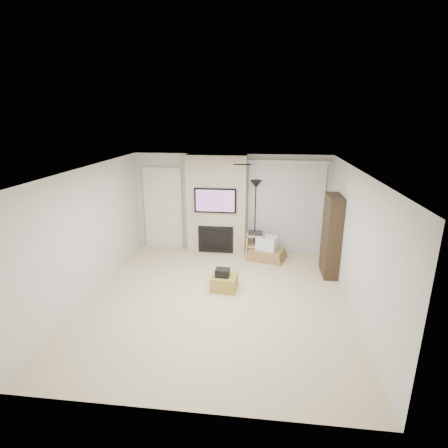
# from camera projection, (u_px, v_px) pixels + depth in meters

# --- Properties ---
(floor) EXTENTS (5.00, 5.50, 0.00)m
(floor) POSITION_uv_depth(u_px,v_px,m) (217.00, 298.00, 6.81)
(floor) COLOR #CCBA8F
(floor) RESTS_ON ground
(ceiling) EXTENTS (5.00, 5.50, 0.00)m
(ceiling) POSITION_uv_depth(u_px,v_px,m) (216.00, 170.00, 6.07)
(ceiling) COLOR white
(ceiling) RESTS_ON wall_back
(wall_back) EXTENTS (5.00, 0.00, 2.50)m
(wall_back) POSITION_uv_depth(u_px,v_px,m) (231.00, 203.00, 9.05)
(wall_back) COLOR silver
(wall_back) RESTS_ON ground
(wall_front) EXTENTS (5.00, 0.00, 2.50)m
(wall_front) POSITION_uv_depth(u_px,v_px,m) (182.00, 321.00, 3.83)
(wall_front) COLOR silver
(wall_front) RESTS_ON ground
(wall_left) EXTENTS (0.00, 5.50, 2.50)m
(wall_left) POSITION_uv_depth(u_px,v_px,m) (88.00, 233.00, 6.72)
(wall_left) COLOR silver
(wall_left) RESTS_ON ground
(wall_right) EXTENTS (0.00, 5.50, 2.50)m
(wall_right) POSITION_uv_depth(u_px,v_px,m) (356.00, 244.00, 6.16)
(wall_right) COLOR silver
(wall_right) RESTS_ON ground
(hvac_vent) EXTENTS (0.35, 0.18, 0.01)m
(hvac_vent) POSITION_uv_depth(u_px,v_px,m) (242.00, 165.00, 6.78)
(hvac_vent) COLOR silver
(hvac_vent) RESTS_ON ceiling
(ottoman) EXTENTS (0.54, 0.54, 0.30)m
(ottoman) POSITION_uv_depth(u_px,v_px,m) (224.00, 282.00, 7.14)
(ottoman) COLOR olive
(ottoman) RESTS_ON floor
(black_bag) EXTENTS (0.30, 0.24, 0.16)m
(black_bag) POSITION_uv_depth(u_px,v_px,m) (223.00, 273.00, 7.04)
(black_bag) COLOR black
(black_bag) RESTS_ON ottoman
(fireplace_wall) EXTENTS (1.50, 0.47, 2.50)m
(fireplace_wall) POSITION_uv_depth(u_px,v_px,m) (217.00, 205.00, 8.89)
(fireplace_wall) COLOR #B7AB8D
(fireplace_wall) RESTS_ON floor
(entry_door) EXTENTS (1.02, 0.11, 2.14)m
(entry_door) POSITION_uv_depth(u_px,v_px,m) (163.00, 208.00, 9.27)
(entry_door) COLOR silver
(entry_door) RESTS_ON floor
(vertical_blinds) EXTENTS (1.98, 0.10, 2.37)m
(vertical_blinds) POSITION_uv_depth(u_px,v_px,m) (286.00, 204.00, 8.84)
(vertical_blinds) COLOR silver
(vertical_blinds) RESTS_ON floor
(floor_lamp) EXTENTS (0.29, 0.29, 1.93)m
(floor_lamp) POSITION_uv_depth(u_px,v_px,m) (256.00, 197.00, 8.45)
(floor_lamp) COLOR black
(floor_lamp) RESTS_ON floor
(av_stand) EXTENTS (0.45, 0.38, 0.66)m
(av_stand) POSITION_uv_depth(u_px,v_px,m) (255.00, 244.00, 8.73)
(av_stand) COLOR tan
(av_stand) RESTS_ON floor
(box_stack) EXTENTS (1.02, 0.88, 0.58)m
(box_stack) POSITION_uv_depth(u_px,v_px,m) (267.00, 250.00, 8.63)
(box_stack) COLOR olive
(box_stack) RESTS_ON floor
(bookshelf) EXTENTS (0.30, 0.80, 1.80)m
(bookshelf) POSITION_uv_depth(u_px,v_px,m) (331.00, 236.00, 7.63)
(bookshelf) COLOR black
(bookshelf) RESTS_ON floor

